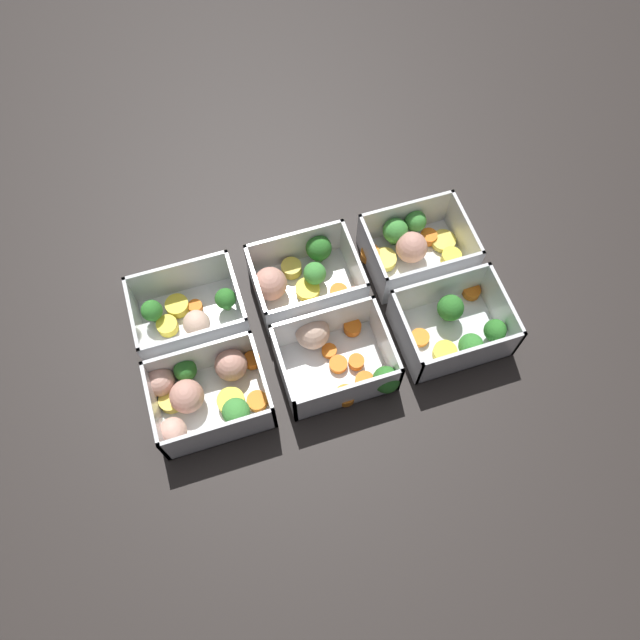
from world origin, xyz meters
name	(u,v)px	position (x,y,z in m)	size (l,w,h in m)	color
ground_plane	(320,327)	(0.00, 0.00, 0.00)	(4.00, 4.00, 0.00)	#282321
container_near_left	(413,246)	(-0.17, -0.08, 0.03)	(0.16, 0.14, 0.07)	white
container_near_center	(305,280)	(0.00, -0.07, 0.03)	(0.17, 0.13, 0.07)	white
container_near_right	(189,313)	(0.18, -0.07, 0.03)	(0.15, 0.12, 0.07)	white
container_far_left	(457,326)	(-0.18, 0.07, 0.03)	(0.15, 0.12, 0.07)	white
container_far_center	(336,356)	(0.00, 0.06, 0.03)	(0.15, 0.15, 0.07)	white
container_far_right	(204,393)	(0.18, 0.06, 0.03)	(0.17, 0.13, 0.07)	white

